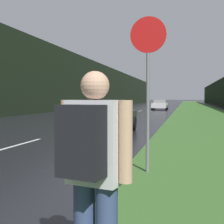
{
  "coord_description": "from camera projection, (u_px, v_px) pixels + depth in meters",
  "views": [
    {
      "loc": [
        5.34,
        -0.4,
        1.53
      ],
      "look_at": [
        1.97,
        13.86,
        0.88
      ],
      "focal_mm": 50.0,
      "sensor_mm": 36.0,
      "label": 1
    }
  ],
  "objects": [
    {
      "name": "car_passing_far",
      "position": [
        160.0,
        105.0,
        41.22
      ],
      "size": [
        1.97,
        4.44,
        1.34
      ],
      "rotation": [
        0.0,
        0.0,
        3.14
      ],
      "color": "#BCBCBC",
      "rests_on": "ground_plane"
    },
    {
      "name": "lane_stripe_f",
      "position": [
        140.0,
        111.0,
        37.49
      ],
      "size": [
        0.12,
        3.0,
        0.01
      ],
      "primitive_type": "cube",
      "color": "silver",
      "rests_on": "ground_plane"
    },
    {
      "name": "lane_stripe_c",
      "position": [
        85.0,
        126.0,
        17.07
      ],
      "size": [
        0.12,
        3.0,
        0.01
      ],
      "primitive_type": "cube",
      "color": "silver",
      "rests_on": "ground_plane"
    },
    {
      "name": "car_passing_near",
      "position": [
        110.0,
        117.0,
        14.0
      ],
      "size": [
        1.94,
        4.04,
        1.38
      ],
      "rotation": [
        0.0,
        0.0,
        3.14
      ],
      "color": "black",
      "rests_on": "ground_plane"
    },
    {
      "name": "lane_stripe_e",
      "position": [
        130.0,
        114.0,
        30.68
      ],
      "size": [
        0.12,
        3.0,
        0.01
      ],
      "primitive_type": "cube",
      "color": "silver",
      "rests_on": "ground_plane"
    },
    {
      "name": "lane_stripe_d",
      "position": [
        114.0,
        118.0,
        23.88
      ],
      "size": [
        0.12,
        3.0,
        0.01
      ],
      "primitive_type": "cube",
      "color": "silver",
      "rests_on": "ground_plane"
    },
    {
      "name": "stop_sign",
      "position": [
        148.0,
        76.0,
        6.32
      ],
      "size": [
        0.73,
        0.07,
        3.18
      ],
      "color": "slate",
      "rests_on": "ground_plane"
    },
    {
      "name": "lane_stripe_b",
      "position": [
        19.0,
        145.0,
        10.27
      ],
      "size": [
        0.12,
        3.0,
        0.01
      ],
      "primitive_type": "cube",
      "color": "silver",
      "rests_on": "ground_plane"
    },
    {
      "name": "treeline_far_side",
      "position": [
        92.0,
        85.0,
        52.45
      ],
      "size": [
        2.0,
        140.0,
        7.56
      ],
      "primitive_type": "cube",
      "color": "black",
      "rests_on": "ground_plane"
    },
    {
      "name": "grass_verge",
      "position": [
        200.0,
        110.0,
        38.94
      ],
      "size": [
        6.0,
        240.0,
        0.02
      ],
      "primitive_type": "cube",
      "color": "#386028",
      "rests_on": "ground_plane"
    },
    {
      "name": "hitchhiker_with_backpack",
      "position": [
        93.0,
        169.0,
        2.34
      ],
      "size": [
        0.59,
        0.48,
        1.74
      ],
      "rotation": [
        0.0,
        0.0,
        -0.21
      ],
      "color": "navy",
      "rests_on": "ground_plane"
    }
  ]
}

